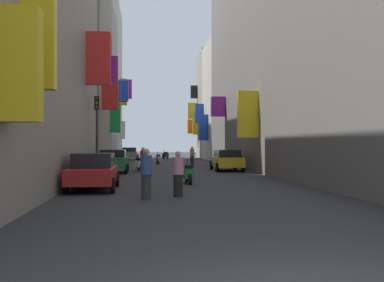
{
  "coord_description": "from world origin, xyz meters",
  "views": [
    {
      "loc": [
        -1.89,
        -5.37,
        1.81
      ],
      "look_at": [
        0.42,
        18.59,
        1.95
      ],
      "focal_mm": 45.27,
      "sensor_mm": 36.0,
      "label": 1
    }
  ],
  "objects_px": {
    "parked_car_green": "(113,161)",
    "pedestrian_mid_street": "(192,156)",
    "parked_car_grey": "(129,153)",
    "pedestrian_near_left": "(146,174)",
    "parked_car_red": "(93,171)",
    "scooter_white": "(140,164)",
    "pedestrian_crossing": "(143,159)",
    "traffic_light_near_corner": "(97,122)",
    "parked_car_yellow": "(227,160)",
    "scooter_black": "(165,155)",
    "pedestrian_near_right": "(178,174)",
    "scooter_green": "(188,173)",
    "scooter_silver": "(158,159)"
  },
  "relations": [
    {
      "from": "scooter_silver",
      "to": "pedestrian_crossing",
      "type": "xyz_separation_m",
      "value": [
        -1.31,
        -9.53,
        0.31
      ]
    },
    {
      "from": "parked_car_yellow",
      "to": "scooter_black",
      "type": "height_order",
      "value": "parked_car_yellow"
    },
    {
      "from": "scooter_black",
      "to": "pedestrian_near_left",
      "type": "height_order",
      "value": "pedestrian_near_left"
    },
    {
      "from": "parked_car_yellow",
      "to": "parked_car_green",
      "type": "distance_m",
      "value": 7.61
    },
    {
      "from": "pedestrian_near_left",
      "to": "parked_car_red",
      "type": "bearing_deg",
      "value": 121.19
    },
    {
      "from": "parked_car_yellow",
      "to": "scooter_black",
      "type": "relative_size",
      "value": 2.37
    },
    {
      "from": "scooter_black",
      "to": "scooter_silver",
      "type": "relative_size",
      "value": 0.99
    },
    {
      "from": "scooter_green",
      "to": "traffic_light_near_corner",
      "type": "bearing_deg",
      "value": 131.59
    },
    {
      "from": "pedestrian_crossing",
      "to": "pedestrian_near_left",
      "type": "bearing_deg",
      "value": -89.35
    },
    {
      "from": "pedestrian_near_right",
      "to": "scooter_black",
      "type": "bearing_deg",
      "value": 88.25
    },
    {
      "from": "parked_car_red",
      "to": "scooter_green",
      "type": "xyz_separation_m",
      "value": [
        3.99,
        2.61,
        -0.29
      ]
    },
    {
      "from": "parked_car_grey",
      "to": "scooter_black",
      "type": "height_order",
      "value": "parked_car_grey"
    },
    {
      "from": "parked_car_red",
      "to": "pedestrian_near_left",
      "type": "bearing_deg",
      "value": -58.81
    },
    {
      "from": "parked_car_red",
      "to": "pedestrian_near_left",
      "type": "distance_m",
      "value": 4.0
    },
    {
      "from": "parked_car_green",
      "to": "pedestrian_near_right",
      "type": "distance_m",
      "value": 14.33
    },
    {
      "from": "parked_car_grey",
      "to": "pedestrian_near_left",
      "type": "xyz_separation_m",
      "value": [
        1.82,
        -38.65,
        0.08
      ]
    },
    {
      "from": "parked_car_yellow",
      "to": "scooter_silver",
      "type": "bearing_deg",
      "value": 110.51
    },
    {
      "from": "scooter_green",
      "to": "pedestrian_near_right",
      "type": "relative_size",
      "value": 1.15
    },
    {
      "from": "scooter_silver",
      "to": "pedestrian_near_left",
      "type": "distance_m",
      "value": 27.72
    },
    {
      "from": "parked_car_yellow",
      "to": "scooter_white",
      "type": "height_order",
      "value": "parked_car_yellow"
    },
    {
      "from": "scooter_green",
      "to": "scooter_silver",
      "type": "distance_m",
      "value": 21.67
    },
    {
      "from": "parked_car_red",
      "to": "pedestrian_crossing",
      "type": "height_order",
      "value": "pedestrian_crossing"
    },
    {
      "from": "pedestrian_mid_street",
      "to": "pedestrian_near_left",
      "type": "bearing_deg",
      "value": -99.03
    },
    {
      "from": "parked_car_green",
      "to": "scooter_black",
      "type": "height_order",
      "value": "parked_car_green"
    },
    {
      "from": "parked_car_green",
      "to": "traffic_light_near_corner",
      "type": "distance_m",
      "value": 4.13
    },
    {
      "from": "parked_car_green",
      "to": "scooter_black",
      "type": "relative_size",
      "value": 2.13
    },
    {
      "from": "pedestrian_crossing",
      "to": "pedestrian_near_left",
      "type": "height_order",
      "value": "pedestrian_near_left"
    },
    {
      "from": "scooter_white",
      "to": "pedestrian_mid_street",
      "type": "xyz_separation_m",
      "value": [
        4.27,
        7.63,
        0.33
      ]
    },
    {
      "from": "scooter_black",
      "to": "pedestrian_mid_street",
      "type": "relative_size",
      "value": 1.15
    },
    {
      "from": "pedestrian_near_right",
      "to": "pedestrian_mid_street",
      "type": "bearing_deg",
      "value": 83.32
    },
    {
      "from": "parked_car_yellow",
      "to": "scooter_silver",
      "type": "distance_m",
      "value": 12.3
    },
    {
      "from": "pedestrian_crossing",
      "to": "pedestrian_mid_street",
      "type": "xyz_separation_m",
      "value": [
        4.07,
        6.14,
        0.01
      ]
    },
    {
      "from": "pedestrian_near_left",
      "to": "pedestrian_mid_street",
      "type": "xyz_separation_m",
      "value": [
        3.86,
        24.3,
        -0.04
      ]
    },
    {
      "from": "pedestrian_crossing",
      "to": "pedestrian_mid_street",
      "type": "bearing_deg",
      "value": 56.49
    },
    {
      "from": "pedestrian_crossing",
      "to": "pedestrian_mid_street",
      "type": "distance_m",
      "value": 7.37
    },
    {
      "from": "parked_car_green",
      "to": "parked_car_red",
      "type": "bearing_deg",
      "value": -90.15
    },
    {
      "from": "parked_car_yellow",
      "to": "pedestrian_crossing",
      "type": "bearing_deg",
      "value": 160.53
    },
    {
      "from": "scooter_white",
      "to": "pedestrian_mid_street",
      "type": "distance_m",
      "value": 8.75
    },
    {
      "from": "pedestrian_crossing",
      "to": "traffic_light_near_corner",
      "type": "height_order",
      "value": "traffic_light_near_corner"
    },
    {
      "from": "pedestrian_crossing",
      "to": "pedestrian_mid_street",
      "type": "relative_size",
      "value": 0.99
    },
    {
      "from": "parked_car_red",
      "to": "scooter_white",
      "type": "relative_size",
      "value": 2.35
    },
    {
      "from": "parked_car_green",
      "to": "pedestrian_mid_street",
      "type": "relative_size",
      "value": 2.45
    },
    {
      "from": "pedestrian_crossing",
      "to": "pedestrian_near_left",
      "type": "distance_m",
      "value": 18.16
    },
    {
      "from": "scooter_silver",
      "to": "pedestrian_near_right",
      "type": "bearing_deg",
      "value": -90.03
    },
    {
      "from": "parked_car_yellow",
      "to": "pedestrian_mid_street",
      "type": "distance_m",
      "value": 8.28
    },
    {
      "from": "scooter_white",
      "to": "pedestrian_mid_street",
      "type": "relative_size",
      "value": 1.11
    },
    {
      "from": "pedestrian_mid_street",
      "to": "traffic_light_near_corner",
      "type": "xyz_separation_m",
      "value": [
        -6.58,
        -13.05,
        2.23
      ]
    },
    {
      "from": "parked_car_red",
      "to": "traffic_light_near_corner",
      "type": "bearing_deg",
      "value": 94.69
    },
    {
      "from": "pedestrian_mid_street",
      "to": "parked_car_green",
      "type": "bearing_deg",
      "value": -121.44
    },
    {
      "from": "scooter_green",
      "to": "parked_car_red",
      "type": "bearing_deg",
      "value": -146.86
    }
  ]
}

